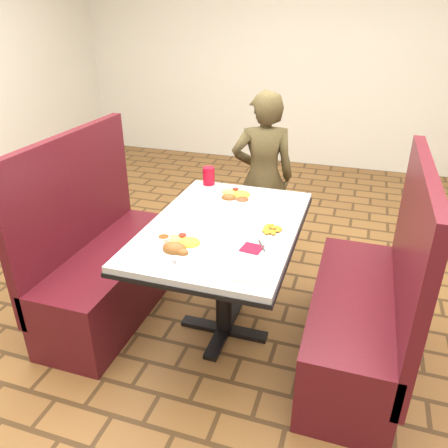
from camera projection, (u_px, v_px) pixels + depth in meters
The scene contains 14 objects.
dining_table at pixel (224, 239), 2.45m from camera, with size 0.81×1.21×0.75m.
booth_bench_left at pixel (107, 266), 2.82m from camera, with size 0.47×1.20×1.17m.
booth_bench_right at pixel (363, 313), 2.38m from camera, with size 0.47×1.20×1.17m.
diner_person at pixel (263, 178), 3.34m from camera, with size 0.48×0.31×1.31m, color brown.
near_dinner_plate at pixel (179, 243), 2.15m from camera, with size 0.27×0.27×0.08m.
far_dinner_plate at pixel (236, 195), 2.73m from camera, with size 0.27×0.27×0.07m.
plantain_plate at pixel (271, 231), 2.31m from camera, with size 0.19×0.19×0.03m.
maroon_napkin at pixel (252, 248), 2.16m from camera, with size 0.10×0.10×0.00m, color maroon.
spoon_utensil at pixel (262, 246), 2.18m from camera, with size 0.01×0.12×0.00m, color silver.
red_tumbler at pixel (209, 176), 2.93m from camera, with size 0.08×0.08×0.12m, color #B50C1F.
paper_napkin at pixel (255, 274), 1.94m from camera, with size 0.19×0.14×0.01m, color white.
knife_utensil at pixel (183, 253), 2.10m from camera, with size 0.01×0.18×0.00m, color #B7B8BC.
fork_utensil at pixel (180, 253), 2.10m from camera, with size 0.01×0.14×0.00m, color silver.
lettuce_shreds at pixel (234, 220), 2.45m from camera, with size 0.28×0.32×0.00m, color #98C74F, non-canonical shape.
Camera 1 is at (0.67, -2.06, 1.82)m, focal length 35.00 mm.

